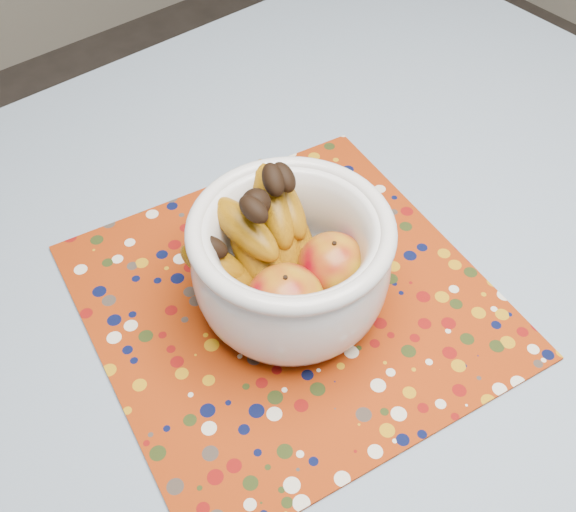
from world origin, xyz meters
The scene contains 4 objects.
table centered at (0.00, 0.00, 0.67)m, with size 1.20×1.20×0.75m.
tablecloth centered at (0.00, 0.00, 0.76)m, with size 1.32×1.32×0.01m, color slate.
placemat centered at (-0.10, 0.09, 0.76)m, with size 0.45×0.45×0.00m, color maroon.
fruit_bowl centered at (-0.11, 0.09, 0.84)m, with size 0.24×0.24×0.17m.
Camera 1 is at (-0.41, -0.29, 1.40)m, focal length 42.00 mm.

